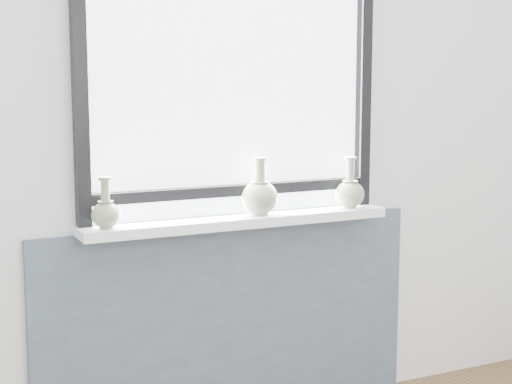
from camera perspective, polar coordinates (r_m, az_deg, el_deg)
name	(u,v)px	position (r m, az deg, el deg)	size (l,w,h in m)	color
back_wall	(229,117)	(3.25, -2.01, 5.48)	(3.60, 0.02, 2.60)	silver
apron_panel	(232,322)	(3.38, -1.72, -9.44)	(1.70, 0.03, 0.86)	#4B5D69
windowsill	(239,221)	(3.21, -1.25, -2.11)	(1.32, 0.18, 0.04)	white
window	(232,82)	(3.22, -1.75, 7.97)	(1.30, 0.06, 1.05)	black
vase_a	(106,212)	(2.98, -10.86, -1.45)	(0.11, 0.11, 0.19)	gray
vase_b	(260,195)	(3.22, 0.27, -0.25)	(0.15, 0.15, 0.24)	gray
vase_c	(350,192)	(3.43, 6.83, 0.01)	(0.13, 0.13, 0.22)	gray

